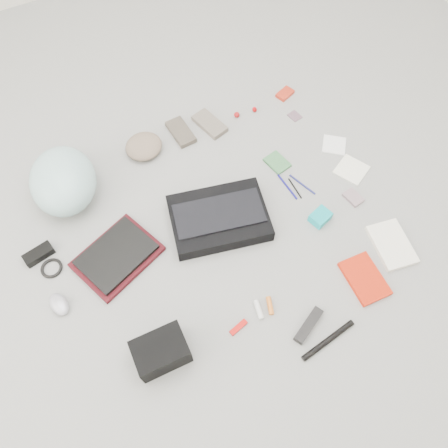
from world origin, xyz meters
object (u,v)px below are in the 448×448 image
bike_helmet (63,181)px  camera_bag (161,352)px  book_red (365,278)px  messenger_bag (219,218)px  accordion_wallet (320,217)px  laptop (116,255)px

bike_helmet → camera_bag: size_ratio=1.84×
book_red → messenger_bag: bearing=131.9°
messenger_bag → camera_bag: size_ratio=2.15×
messenger_bag → accordion_wallet: (0.40, -0.21, -0.01)m
messenger_bag → book_red: messenger_bag is taller
camera_bag → accordion_wallet: 0.90m
laptop → bike_helmet: bike_helmet is taller
camera_bag → book_red: camera_bag is taller
accordion_wallet → bike_helmet: bearing=129.6°
book_red → laptop: bearing=151.0°
bike_helmet → messenger_bag: bearing=-27.6°
camera_bag → accordion_wallet: bearing=17.1°
messenger_bag → accordion_wallet: bearing=-12.3°
messenger_bag → bike_helmet: bike_helmet is taller
bike_helmet → camera_bag: (0.07, -0.88, -0.05)m
bike_helmet → book_red: 1.38m
laptop → bike_helmet: 0.42m
laptop → camera_bag: (-0.00, -0.47, 0.03)m
book_red → camera_bag: bearing=177.2°
messenger_bag → accordion_wallet: 0.45m
camera_bag → bike_helmet: bearing=98.1°
bike_helmet → camera_bag: 0.88m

